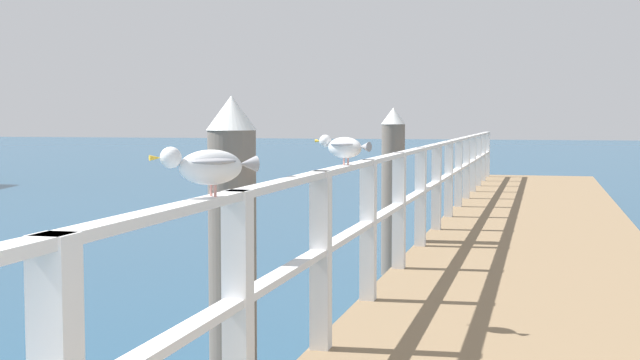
{
  "coord_description": "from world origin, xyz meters",
  "views": [
    {
      "loc": [
        0.09,
        0.15,
        1.89
      ],
      "look_at": [
        -2.55,
        10.41,
        1.14
      ],
      "focal_mm": 48.69,
      "sensor_mm": 36.0,
      "label": 1
    }
  ],
  "objects_px": {
    "dock_piling_near": "(233,268)",
    "dock_piling_far": "(393,191)",
    "seagull_foreground": "(209,165)",
    "seagull_background": "(344,146)"
  },
  "relations": [
    {
      "from": "dock_piling_near",
      "to": "seagull_background",
      "type": "height_order",
      "value": "dock_piling_near"
    },
    {
      "from": "dock_piling_far",
      "to": "seagull_background",
      "type": "relative_size",
      "value": 4.47
    },
    {
      "from": "seagull_background",
      "to": "dock_piling_far",
      "type": "bearing_deg",
      "value": 28.76
    },
    {
      "from": "seagull_background",
      "to": "dock_piling_near",
      "type": "bearing_deg",
      "value": -172.35
    },
    {
      "from": "seagull_foreground",
      "to": "dock_piling_far",
      "type": "bearing_deg",
      "value": -38.97
    },
    {
      "from": "dock_piling_far",
      "to": "seagull_foreground",
      "type": "distance_m",
      "value": 6.93
    },
    {
      "from": "dock_piling_near",
      "to": "seagull_foreground",
      "type": "xyz_separation_m",
      "value": [
        0.37,
        -1.29,
        0.67
      ]
    },
    {
      "from": "dock_piling_near",
      "to": "dock_piling_far",
      "type": "distance_m",
      "value": 5.59
    },
    {
      "from": "seagull_background",
      "to": "seagull_foreground",
      "type": "bearing_deg",
      "value": -156.15
    },
    {
      "from": "dock_piling_far",
      "to": "seagull_foreground",
      "type": "xyz_separation_m",
      "value": [
        0.37,
        -6.88,
        0.67
      ]
    }
  ]
}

